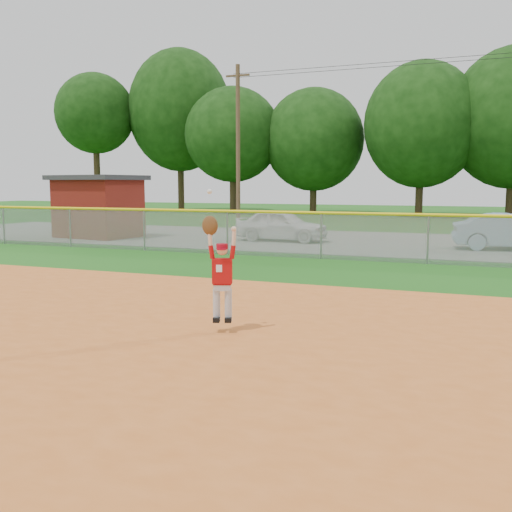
{
  "coord_description": "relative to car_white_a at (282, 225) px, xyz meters",
  "views": [
    {
      "loc": [
        4.68,
        -7.94,
        2.41
      ],
      "look_at": [
        0.92,
        1.77,
        1.1
      ],
      "focal_mm": 40.0,
      "sensor_mm": 36.0,
      "label": 1
    }
  ],
  "objects": [
    {
      "name": "tree_line",
      "position": [
        3.97,
        22.99,
        6.83
      ],
      "size": [
        62.37,
        13.0,
        14.43
      ],
      "color": "#422D1C",
      "rests_on": "ground"
    },
    {
      "name": "car_blue",
      "position": [
        8.89,
        -0.17,
        -0.0
      ],
      "size": [
        4.18,
        1.85,
        1.33
      ],
      "primitive_type": "imported",
      "rotation": [
        0.0,
        0.0,
        1.68
      ],
      "color": "#80A0BF",
      "rests_on": "parking_strip"
    },
    {
      "name": "parking_strip",
      "position": [
        3.01,
        1.09,
        -0.68
      ],
      "size": [
        44.0,
        10.0,
        0.03
      ],
      "primitive_type": "cube",
      "color": "slate",
      "rests_on": "ground"
    },
    {
      "name": "ballplayer",
      "position": [
        3.9,
        -14.65,
        0.36
      ],
      "size": [
        0.56,
        0.31,
        2.13
      ],
      "color": "silver",
      "rests_on": "ground"
    },
    {
      "name": "outfield_fence",
      "position": [
        3.01,
        -4.91,
        0.18
      ],
      "size": [
        40.06,
        0.1,
        1.55
      ],
      "color": "gray",
      "rests_on": "ground"
    },
    {
      "name": "ground",
      "position": [
        3.01,
        -14.91,
        -0.7
      ],
      "size": [
        120.0,
        120.0,
        0.0
      ],
      "primitive_type": "plane",
      "color": "#195513",
      "rests_on": "ground"
    },
    {
      "name": "utility_shed",
      "position": [
        -8.36,
        -1.26,
        0.74
      ],
      "size": [
        4.14,
        3.43,
        2.82
      ],
      "color": "#62150E",
      "rests_on": "ground"
    },
    {
      "name": "car_white_a",
      "position": [
        0.0,
        0.0,
        0.0
      ],
      "size": [
        3.98,
        1.74,
        1.34
      ],
      "primitive_type": "imported",
      "rotation": [
        0.0,
        0.0,
        1.53
      ],
      "color": "white",
      "rests_on": "parking_strip"
    },
    {
      "name": "clay_infield",
      "position": [
        3.01,
        -17.91,
        -0.68
      ],
      "size": [
        24.0,
        16.0,
        0.04
      ],
      "primitive_type": "cube",
      "color": "#CA6224",
      "rests_on": "ground"
    },
    {
      "name": "power_lines",
      "position": [
        4.01,
        7.09,
        3.98
      ],
      "size": [
        19.4,
        0.24,
        9.0
      ],
      "color": "#4C3823",
      "rests_on": "ground"
    }
  ]
}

